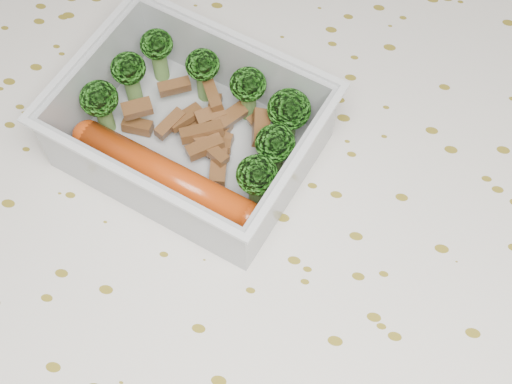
# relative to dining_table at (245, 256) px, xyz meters

# --- Properties ---
(dining_table) EXTENTS (1.40, 0.90, 0.75)m
(dining_table) POSITION_rel_dining_table_xyz_m (0.00, 0.00, 0.00)
(dining_table) COLOR brown
(dining_table) RESTS_ON ground
(tablecloth) EXTENTS (1.46, 0.96, 0.19)m
(tablecloth) POSITION_rel_dining_table_xyz_m (0.00, 0.00, 0.05)
(tablecloth) COLOR silver
(tablecloth) RESTS_ON dining_table
(lunch_container) EXTENTS (0.21, 0.18, 0.06)m
(lunch_container) POSITION_rel_dining_table_xyz_m (-0.05, 0.04, 0.11)
(lunch_container) COLOR silver
(lunch_container) RESTS_ON tablecloth
(broccoli_florets) EXTENTS (0.16, 0.12, 0.05)m
(broccoli_florets) POSITION_rel_dining_table_xyz_m (-0.03, 0.05, 0.13)
(broccoli_florets) COLOR #608C3F
(broccoli_florets) RESTS_ON lunch_container
(meat_pile) EXTENTS (0.11, 0.08, 0.03)m
(meat_pile) POSITION_rel_dining_table_xyz_m (-0.04, 0.05, 0.11)
(meat_pile) COLOR brown
(meat_pile) RESTS_ON lunch_container
(sausage) EXTENTS (0.15, 0.06, 0.02)m
(sausage) POSITION_rel_dining_table_xyz_m (-0.05, -0.00, 0.11)
(sausage) COLOR #AF390D
(sausage) RESTS_ON lunch_container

